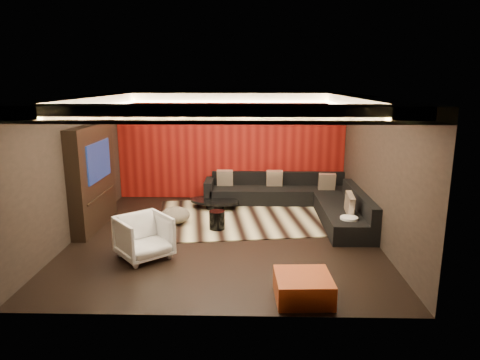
{
  "coord_description": "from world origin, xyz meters",
  "views": [
    {
      "loc": [
        0.52,
        -8.2,
        3.11
      ],
      "look_at": [
        0.3,
        0.6,
        1.05
      ],
      "focal_mm": 32.0,
      "sensor_mm": 36.0,
      "label": 1
    }
  ],
  "objects_px": {
    "orange_ottoman": "(303,287)",
    "white_side_table": "(349,228)",
    "sectional_sofa": "(300,200)",
    "coffee_table": "(215,204)",
    "armchair": "(144,237)",
    "drum_stool": "(217,220)"
  },
  "relations": [
    {
      "from": "white_side_table",
      "to": "sectional_sofa",
      "type": "xyz_separation_m",
      "value": [
        -0.77,
        1.87,
        0.04
      ]
    },
    {
      "from": "orange_ottoman",
      "to": "sectional_sofa",
      "type": "height_order",
      "value": "sectional_sofa"
    },
    {
      "from": "orange_ottoman",
      "to": "armchair",
      "type": "distance_m",
      "value": 3.02
    },
    {
      "from": "white_side_table",
      "to": "armchair",
      "type": "bearing_deg",
      "value": -164.39
    },
    {
      "from": "armchair",
      "to": "sectional_sofa",
      "type": "height_order",
      "value": "armchair"
    },
    {
      "from": "drum_stool",
      "to": "orange_ottoman",
      "type": "relative_size",
      "value": 0.49
    },
    {
      "from": "orange_ottoman",
      "to": "sectional_sofa",
      "type": "xyz_separation_m",
      "value": [
        0.44,
        4.36,
        0.08
      ]
    },
    {
      "from": "armchair",
      "to": "white_side_table",
      "type": "bearing_deg",
      "value": -24.29
    },
    {
      "from": "orange_ottoman",
      "to": "white_side_table",
      "type": "bearing_deg",
      "value": 64.19
    },
    {
      "from": "orange_ottoman",
      "to": "armchair",
      "type": "xyz_separation_m",
      "value": [
        -2.66,
        1.41,
        0.21
      ]
    },
    {
      "from": "white_side_table",
      "to": "sectional_sofa",
      "type": "relative_size",
      "value": 0.12
    },
    {
      "from": "coffee_table",
      "to": "white_side_table",
      "type": "relative_size",
      "value": 2.8
    },
    {
      "from": "drum_stool",
      "to": "sectional_sofa",
      "type": "xyz_separation_m",
      "value": [
        1.92,
        1.45,
        0.05
      ]
    },
    {
      "from": "drum_stool",
      "to": "white_side_table",
      "type": "distance_m",
      "value": 2.72
    },
    {
      "from": "orange_ottoman",
      "to": "armchair",
      "type": "relative_size",
      "value": 0.93
    },
    {
      "from": "drum_stool",
      "to": "orange_ottoman",
      "type": "height_order",
      "value": "drum_stool"
    },
    {
      "from": "white_side_table",
      "to": "orange_ottoman",
      "type": "height_order",
      "value": "white_side_table"
    },
    {
      "from": "white_side_table",
      "to": "armchair",
      "type": "relative_size",
      "value": 0.52
    },
    {
      "from": "orange_ottoman",
      "to": "sectional_sofa",
      "type": "distance_m",
      "value": 4.39
    },
    {
      "from": "coffee_table",
      "to": "armchair",
      "type": "relative_size",
      "value": 1.45
    },
    {
      "from": "sectional_sofa",
      "to": "orange_ottoman",
      "type": "bearing_deg",
      "value": -95.75
    },
    {
      "from": "drum_stool",
      "to": "coffee_table",
      "type": "bearing_deg",
      "value": 96.57
    }
  ]
}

